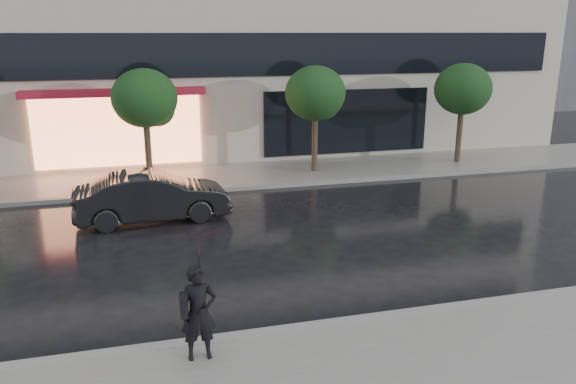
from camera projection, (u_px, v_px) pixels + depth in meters
name	position (u px, v px, depth m)	size (l,w,h in m)	color
ground	(320.00, 303.00, 11.06)	(120.00, 120.00, 0.00)	black
sidewalk_far	(234.00, 176.00, 20.57)	(60.00, 3.50, 0.12)	slate
curb_near	(337.00, 325.00, 10.11)	(60.00, 0.25, 0.14)	gray
curb_far	(243.00, 188.00, 18.94)	(60.00, 0.25, 0.14)	gray
tree_mid_west	(147.00, 100.00, 18.85)	(2.20, 2.20, 3.99)	#33261C
tree_mid_east	(317.00, 95.00, 20.32)	(2.20, 2.20, 3.99)	#33261C
tree_far_east	(464.00, 91.00, 21.79)	(2.20, 2.20, 3.99)	#33261C
parked_car	(152.00, 197.00, 15.70)	(1.48, 4.25, 1.40)	black
pedestrian_with_umbrella	(199.00, 275.00, 8.63)	(0.87, 0.89, 2.20)	black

